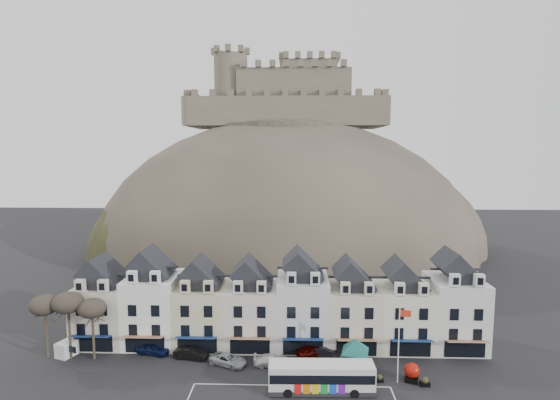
# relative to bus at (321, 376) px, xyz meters

# --- Properties ---
(townhouse_terrace) EXTENTS (54.40, 9.35, 11.80)m
(townhouse_terrace) POSITION_rel_bus_xyz_m (-5.09, 12.03, 3.51)
(townhouse_terrace) COLOR beige
(townhouse_terrace) RESTS_ON ground
(castle_hill) EXTENTS (100.00, 76.00, 68.00)m
(castle_hill) POSITION_rel_bus_xyz_m (-3.98, 65.01, -1.68)
(castle_hill) COLOR #3B352D
(castle_hill) RESTS_ON ground
(castle) EXTENTS (50.20, 22.20, 22.00)m
(castle) POSITION_rel_bus_xyz_m (-4.73, 71.99, 38.41)
(castle) COLOR #61574A
(castle) RESTS_ON ground
(tree_left_far) EXTENTS (3.61, 3.61, 8.24)m
(tree_left_far) POSITION_rel_bus_xyz_m (-34.24, 6.56, 5.11)
(tree_left_far) COLOR #31281F
(tree_left_far) RESTS_ON ground
(tree_left_mid) EXTENTS (3.78, 3.78, 8.64)m
(tree_left_mid) POSITION_rel_bus_xyz_m (-31.24, 6.56, 5.45)
(tree_left_mid) COLOR #31281F
(tree_left_mid) RESTS_ON ground
(tree_left_near) EXTENTS (3.43, 3.43, 7.84)m
(tree_left_near) POSITION_rel_bus_xyz_m (-28.24, 6.56, 4.77)
(tree_left_near) COLOR #31281F
(tree_left_near) RESTS_ON ground
(bus) EXTENTS (11.52, 2.92, 3.24)m
(bus) POSITION_rel_bus_xyz_m (0.00, 0.00, 0.00)
(bus) COLOR #262628
(bus) RESTS_ON ground
(bus_shelter) EXTENTS (6.10, 6.10, 3.97)m
(bus_shelter) POSITION_rel_bus_xyz_m (4.32, 4.76, 1.29)
(bus_shelter) COLOR black
(bus_shelter) RESTS_ON ground
(red_buoy) EXTENTS (1.84, 1.84, 2.14)m
(red_buoy) POSITION_rel_bus_xyz_m (10.48, 2.49, -0.70)
(red_buoy) COLOR black
(red_buoy) RESTS_ON ground
(flagpole) EXTENTS (1.27, 0.30, 8.90)m
(flagpole) POSITION_rel_bus_xyz_m (8.86, 2.04, 3.29)
(flagpole) COLOR silver
(flagpole) RESTS_ON ground
(white_van) EXTENTS (3.15, 4.52, 1.89)m
(white_van) POSITION_rel_bus_xyz_m (-31.77, 8.06, -0.84)
(white_van) COLOR white
(white_van) RESTS_ON ground
(planter_west) EXTENTS (0.92, 0.62, 0.88)m
(planter_west) POSITION_rel_bus_xyz_m (6.76, 2.16, -1.37)
(planter_west) COLOR black
(planter_west) RESTS_ON ground
(planter_east) EXTENTS (1.10, 0.76, 1.08)m
(planter_east) POSITION_rel_bus_xyz_m (11.66, 1.41, -1.27)
(planter_east) COLOR black
(planter_east) RESTS_ON ground
(car_navy) EXTENTS (4.66, 2.68, 1.49)m
(car_navy) POSITION_rel_bus_xyz_m (-21.24, 8.06, -1.04)
(car_navy) COLOR #0B1237
(car_navy) RESTS_ON ground
(car_black) EXTENTS (4.48, 2.16, 1.42)m
(car_black) POSITION_rel_bus_xyz_m (-16.04, 6.98, -1.08)
(car_black) COLOR black
(car_black) RESTS_ON ground
(car_silver) EXTENTS (5.07, 3.86, 1.30)m
(car_silver) POSITION_rel_bus_xyz_m (-11.07, 5.56, -1.14)
(car_silver) COLOR #A6A9AD
(car_silver) RESTS_ON ground
(car_white) EXTENTS (4.69, 2.16, 1.33)m
(car_white) POSITION_rel_bus_xyz_m (-5.64, 5.56, -1.12)
(car_white) COLOR silver
(car_white) RESTS_ON ground
(car_maroon) EXTENTS (4.97, 3.35, 1.57)m
(car_maroon) POSITION_rel_bus_xyz_m (-0.44, 8.06, -1.00)
(car_maroon) COLOR #500804
(car_maroon) RESTS_ON ground
(car_charcoal) EXTENTS (4.32, 1.71, 1.40)m
(car_charcoal) POSITION_rel_bus_xyz_m (0.76, 8.06, -1.09)
(car_charcoal) COLOR black
(car_charcoal) RESTS_ON ground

